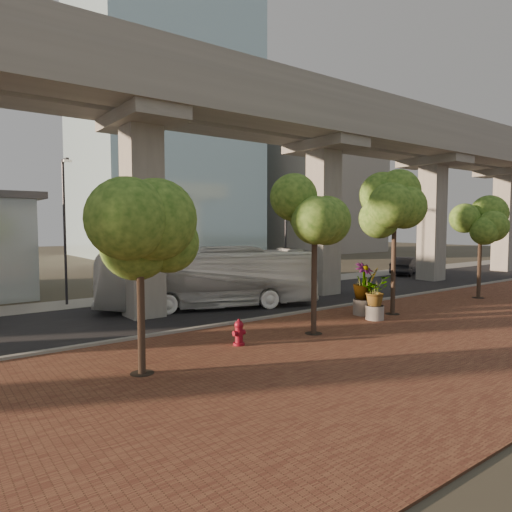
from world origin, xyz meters
TOP-DOWN VIEW (x-y plane):
  - ground at (0.00, 0.00)m, footprint 160.00×160.00m
  - brick_plaza at (0.00, -8.00)m, footprint 70.00×13.00m
  - asphalt_road at (0.00, 2.00)m, footprint 90.00×8.00m
  - curb_strip at (0.00, -2.00)m, footprint 70.00×0.25m
  - far_sidewalk at (0.00, 7.50)m, footprint 90.00×3.00m
  - transit_viaduct at (0.00, 2.00)m, footprint 72.00×5.60m
  - midrise_block at (38.00, 36.00)m, footprint 18.00×16.00m
  - transit_bus at (-2.41, 2.06)m, footprint 11.68×6.55m
  - parked_car at (19.67, 5.47)m, footprint 4.94×3.24m
  - fire_hydrant at (-5.37, -5.11)m, footprint 0.48×0.43m
  - planter_front at (2.17, -5.19)m, footprint 1.85×1.85m
  - planter_right at (2.64, -4.11)m, footprint 2.36×2.36m
  - planter_left at (3.00, -4.27)m, footprint 2.10×2.10m
  - street_tree_far_west at (-9.45, -6.00)m, footprint 3.73×3.73m
  - street_tree_near_west at (-1.97, -5.46)m, footprint 3.27×3.27m
  - street_tree_near_east at (3.92, -4.87)m, footprint 3.73×3.73m
  - street_tree_far_east at (12.13, -4.88)m, footprint 3.47×3.47m
  - streetlamp_west at (-8.15, 7.39)m, footprint 0.39×1.14m
  - streetlamp_east at (6.99, 6.71)m, footprint 0.36×1.06m

SIDE VIEW (x-z plane):
  - ground at x=0.00m, z-range 0.00..0.00m
  - asphalt_road at x=0.00m, z-range 0.00..0.04m
  - brick_plaza at x=0.00m, z-range 0.00..0.06m
  - far_sidewalk at x=0.00m, z-range 0.00..0.06m
  - curb_strip at x=0.00m, z-range 0.00..0.16m
  - fire_hydrant at x=-5.37m, z-range 0.04..1.00m
  - parked_car at x=19.67m, z-range 0.00..1.54m
  - planter_front at x=2.17m, z-range 0.28..2.32m
  - planter_left at x=3.00m, z-range 0.31..2.61m
  - planter_right at x=2.64m, z-range 0.33..2.85m
  - transit_bus at x=-2.41m, z-range 0.00..3.20m
  - streetlamp_east at x=6.99m, z-range 0.62..7.97m
  - street_tree_far_west at x=-9.45m, z-range 1.32..7.29m
  - street_tree_far_east at x=12.13m, z-range 1.50..7.58m
  - streetlamp_west at x=-8.15m, z-range 0.66..8.53m
  - street_tree_near_west at x=-1.97m, z-range 1.69..7.98m
  - street_tree_near_east at x=3.92m, z-range 1.79..8.70m
  - transit_viaduct at x=0.00m, z-range 1.09..13.49m
  - midrise_block at x=38.00m, z-range 0.00..24.00m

